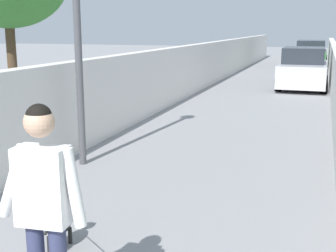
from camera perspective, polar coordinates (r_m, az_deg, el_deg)
ground_plane at (r=14.46m, az=10.78°, el=2.96°), size 80.00×80.00×0.00m
wall_left at (r=12.97m, az=-0.94°, el=5.89°), size 48.00×0.30×1.69m
person_skateboarder at (r=3.46m, az=-15.30°, el=-8.87°), size 0.26×0.71×1.70m
dog at (r=5.06m, az=-13.33°, el=-11.72°), size 1.53×0.80×1.06m
car_near at (r=18.17m, az=16.58°, el=6.83°), size 3.93×1.80×1.54m
car_far at (r=27.65m, az=17.46°, el=8.51°), size 4.29×1.80×1.54m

